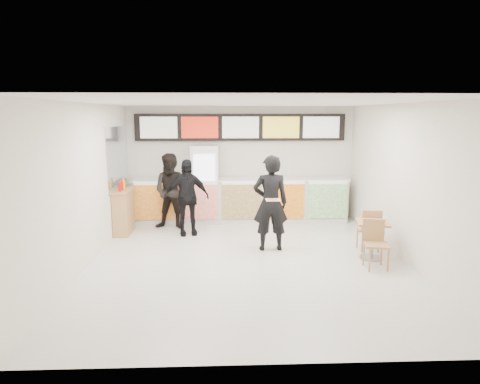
{
  "coord_description": "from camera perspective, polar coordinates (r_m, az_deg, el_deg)",
  "views": [
    {
      "loc": [
        -0.46,
        -7.89,
        2.79
      ],
      "look_at": [
        -0.1,
        1.2,
        1.13
      ],
      "focal_mm": 32.0,
      "sensor_mm": 36.0,
      "label": 1
    }
  ],
  "objects": [
    {
      "name": "customer_main",
      "position": [
        8.8,
        4.08,
        -1.49
      ],
      "size": [
        0.74,
        0.5,
        1.98
      ],
      "primitive_type": "imported",
      "rotation": [
        0.0,
        0.0,
        3.17
      ],
      "color": "black",
      "rests_on": "floor"
    },
    {
      "name": "customer_mid",
      "position": [
        10.0,
        -7.14,
        -0.7
      ],
      "size": [
        1.11,
        0.64,
        1.78
      ],
      "primitive_type": "imported",
      "rotation": [
        0.0,
        0.0,
        0.21
      ],
      "color": "black",
      "rests_on": "floor"
    },
    {
      "name": "wall_back",
      "position": [
        11.47,
        0.04,
        3.88
      ],
      "size": [
        6.0,
        0.0,
        6.0
      ],
      "primitive_type": "plane",
      "rotation": [
        1.57,
        0.0,
        0.0
      ],
      "color": "silver",
      "rests_on": "floor"
    },
    {
      "name": "floor",
      "position": [
        8.38,
        1.03,
        -9.11
      ],
      "size": [
        7.0,
        7.0,
        0.0
      ],
      "primitive_type": "plane",
      "color": "beige",
      "rests_on": "ground"
    },
    {
      "name": "cafe_table",
      "position": [
        8.72,
        17.22,
        -5.25
      ],
      "size": [
        0.7,
        1.56,
        0.88
      ],
      "rotation": [
        0.0,
        0.0,
        -0.2
      ],
      "color": "tan",
      "rests_on": "floor"
    },
    {
      "name": "drinks_fridge",
      "position": [
        11.15,
        -4.68,
        1.07
      ],
      "size": [
        0.7,
        0.67,
        2.0
      ],
      "color": "white",
      "rests_on": "floor"
    },
    {
      "name": "mirror_panel",
      "position": [
        10.69,
        -15.98,
        4.36
      ],
      "size": [
        0.01,
        2.0,
        1.5
      ],
      "primitive_type": "cube",
      "color": "#B2B7BF",
      "rests_on": "wall_left"
    },
    {
      "name": "wall_left",
      "position": [
        8.39,
        -19.87,
        0.87
      ],
      "size": [
        0.0,
        7.0,
        7.0
      ],
      "primitive_type": "plane",
      "rotation": [
        1.57,
        0.0,
        1.57
      ],
      "color": "silver",
      "rests_on": "floor"
    },
    {
      "name": "customer_left",
      "position": [
        10.57,
        -9.06,
        0.07
      ],
      "size": [
        1.0,
        0.83,
        1.86
      ],
      "primitive_type": "imported",
      "rotation": [
        0.0,
        0.0,
        -0.15
      ],
      "color": "black",
      "rests_on": "floor"
    },
    {
      "name": "menu_board",
      "position": [
        11.32,
        0.06,
        8.62
      ],
      "size": [
        5.5,
        0.14,
        0.7
      ],
      "color": "black",
      "rests_on": "wall_back"
    },
    {
      "name": "service_counter",
      "position": [
        11.21,
        0.13,
        -1.07
      ],
      "size": [
        5.56,
        0.77,
        1.14
      ],
      "color": "silver",
      "rests_on": "floor"
    },
    {
      "name": "condiment_ledge",
      "position": [
        10.48,
        -15.24,
        -2.46
      ],
      "size": [
        0.38,
        0.94,
        1.25
      ],
      "color": "tan",
      "rests_on": "floor"
    },
    {
      "name": "wall_right",
      "position": [
        8.71,
        21.17,
        1.12
      ],
      "size": [
        0.0,
        7.0,
        7.0
      ],
      "primitive_type": "plane",
      "rotation": [
        1.57,
        0.0,
        -1.57
      ],
      "color": "silver",
      "rests_on": "floor"
    },
    {
      "name": "ceiling",
      "position": [
        7.9,
        1.1,
        11.86
      ],
      "size": [
        7.0,
        7.0,
        0.0
      ],
      "primitive_type": "plane",
      "rotation": [
        3.14,
        0.0,
        0.0
      ],
      "color": "white",
      "rests_on": "wall_back"
    },
    {
      "name": "pizza_slice",
      "position": [
        8.33,
        4.43,
        -1.0
      ],
      "size": [
        0.36,
        0.36,
        0.02
      ],
      "color": "beige",
      "rests_on": "customer_main"
    }
  ]
}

